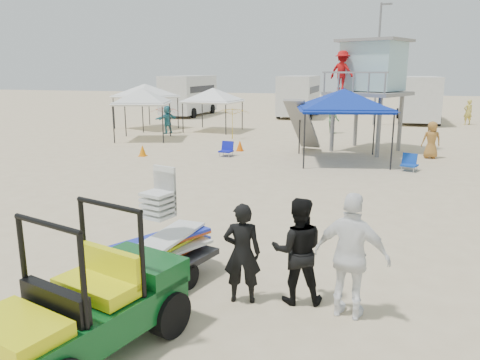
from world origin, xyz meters
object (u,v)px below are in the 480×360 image
(utility_cart, at_px, (83,293))
(lifeguard_tower, at_px, (368,70))
(surf_trailer, at_px, (164,242))
(canopy_blue, at_px, (344,92))
(man_left, at_px, (242,253))

(utility_cart, distance_m, lifeguard_tower, 18.27)
(surf_trailer, distance_m, lifeguard_tower, 16.03)
(canopy_blue, bearing_deg, utility_cart, -97.85)
(surf_trailer, xyz_separation_m, lifeguard_tower, (2.82, 15.50, 2.93))
(man_left, distance_m, lifeguard_tower, 16.11)
(canopy_blue, bearing_deg, man_left, -92.33)
(man_left, relative_size, canopy_blue, 0.40)
(utility_cart, height_order, surf_trailer, utility_cart)
(utility_cart, bearing_deg, surf_trailer, 89.84)
(surf_trailer, bearing_deg, canopy_blue, 80.73)
(utility_cart, height_order, lifeguard_tower, lifeguard_tower)
(surf_trailer, relative_size, canopy_blue, 0.55)
(lifeguard_tower, bearing_deg, man_left, -94.72)
(utility_cart, height_order, canopy_blue, canopy_blue)
(utility_cart, xyz_separation_m, surf_trailer, (0.01, 2.34, -0.16))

